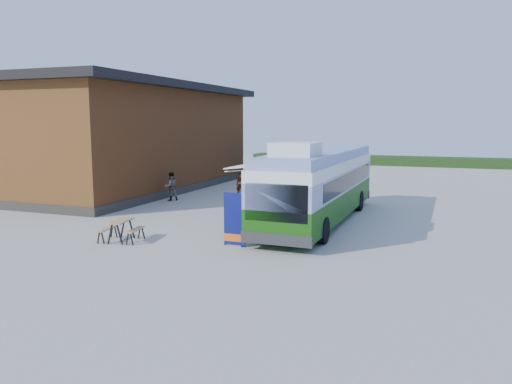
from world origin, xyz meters
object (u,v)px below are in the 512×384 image
at_px(person_b, 171,186).
at_px(picnic_table, 121,226).
at_px(bus, 320,183).
at_px(banner, 235,225).
at_px(person_a, 241,185).
at_px(slurry_tanker, 286,163).

bearing_deg(person_b, picnic_table, 62.72).
bearing_deg(bus, banner, -107.39).
relative_size(picnic_table, person_a, 1.10).
height_order(banner, person_a, banner).
bearing_deg(picnic_table, person_b, 99.70).
bearing_deg(picnic_table, banner, 0.73).
bearing_deg(picnic_table, slurry_tanker, 80.98).
bearing_deg(banner, bus, 72.61).
bearing_deg(banner, slurry_tanker, 103.28).
xyz_separation_m(banner, slurry_tanker, (-5.07, 22.69, 0.55)).
relative_size(banner, person_b, 1.20).
relative_size(bus, person_b, 7.43).
height_order(picnic_table, slurry_tanker, slurry_tanker).
relative_size(person_b, slurry_tanker, 0.27).
bearing_deg(person_b, banner, 84.95).
bearing_deg(picnic_table, bus, 35.92).
distance_m(bus, banner, 6.32).
bearing_deg(slurry_tanker, bus, -83.30).
bearing_deg(person_b, bus, 115.21).
height_order(person_b, slurry_tanker, slurry_tanker).
bearing_deg(person_a, picnic_table, -108.85).
xyz_separation_m(banner, person_a, (-4.82, 12.12, -0.08)).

